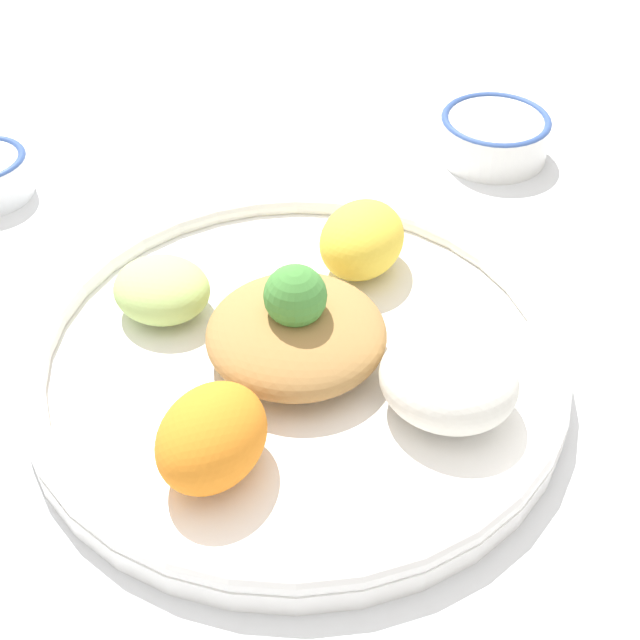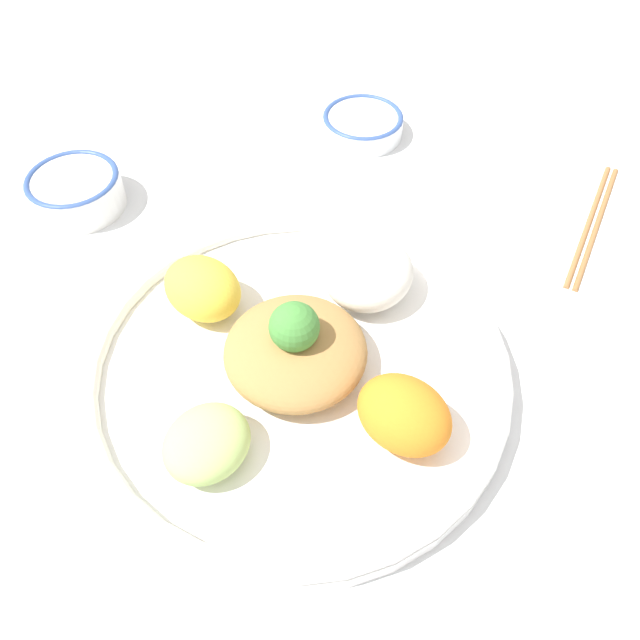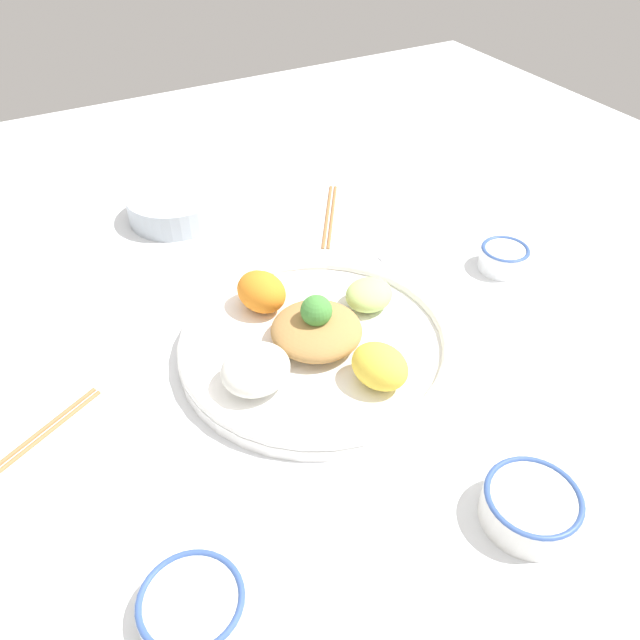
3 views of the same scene
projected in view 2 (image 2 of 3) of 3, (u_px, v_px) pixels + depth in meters
name	position (u px, v px, depth m)	size (l,w,h in m)	color
ground_plane	(305.00, 343.00, 0.66)	(2.40, 2.40, 0.00)	white
salad_platter	(299.00, 360.00, 0.61)	(0.42, 0.42, 0.11)	white
rice_bowl_blue	(363.00, 124.00, 0.87)	(0.11, 0.11, 0.03)	white
sauce_bowl_dark	(76.00, 190.00, 0.77)	(0.11, 0.11, 0.05)	white
chopsticks_pair_near	(594.00, 223.00, 0.77)	(0.13, 0.22, 0.01)	#9E6B3D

